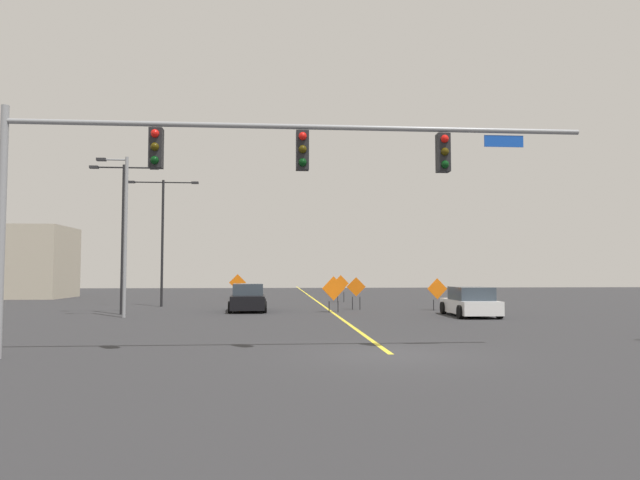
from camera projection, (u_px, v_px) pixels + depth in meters
The scene contains 14 objects.
ground at pixel (391, 354), 14.89m from camera, with size 131.25×131.25×0.00m, color #2D2D30.
road_centre_stripe at pixel (310, 296), 51.18m from camera, with size 0.16×72.92×0.01m.
traffic_signal_assembly at pixel (230, 163), 14.84m from camera, with size 15.44×0.44×6.47m.
street_lamp_far_left at pixel (123, 225), 29.35m from camera, with size 3.53×0.24×7.82m.
street_lamp_near_right at pixel (163, 230), 36.20m from camera, with size 4.50×0.24×8.15m.
street_lamp_near_left at pixel (123, 229), 27.35m from camera, with size 1.52×0.24×7.83m.
construction_sign_left_shoulder at pixel (238, 284), 45.65m from camera, with size 1.37×0.12×2.05m.
construction_sign_median_near at pixel (356, 289), 33.00m from camera, with size 1.12×0.18×1.90m.
construction_sign_left_lane at pixel (437, 290), 32.35m from camera, with size 1.20×0.17×1.84m.
construction_sign_right_shoulder at pixel (341, 285), 41.51m from camera, with size 1.23×0.25×1.99m.
construction_sign_right_lane at pixel (334, 290), 30.71m from camera, with size 1.30×0.36×1.97m.
car_black_mid at pixel (248, 298), 31.71m from camera, with size 2.18×4.45×1.54m.
car_white_approaching at pixel (470, 302), 27.98m from camera, with size 2.22×4.47×1.46m.
roadside_building_west at pixel (14, 262), 48.01m from camera, with size 8.97×6.28×6.11m.
Camera 1 is at (-3.02, -14.86, 2.16)m, focal length 31.62 mm.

